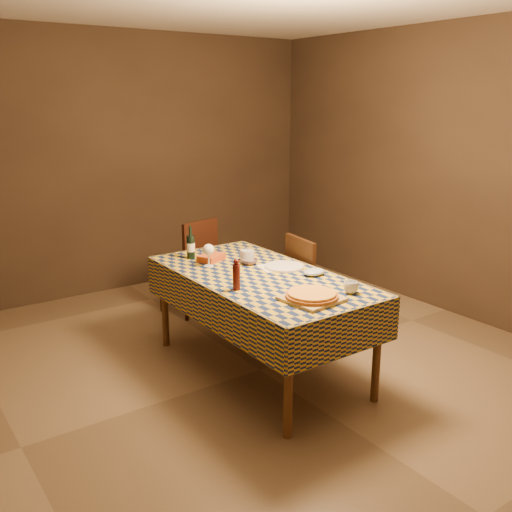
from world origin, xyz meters
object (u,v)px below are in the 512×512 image
Objects in this scene: wine_bottle at (191,246)px; white_plate at (284,267)px; chair_far at (193,261)px; dining_table at (260,284)px; bowl at (249,262)px; chair_right at (311,284)px; pizza at (312,295)px; cutting_board at (312,299)px.

white_plate is (0.46, -0.64, -0.09)m from wine_bottle.
white_plate is 1.35m from chair_far.
bowl reaches higher than dining_table.
bowl is at bearing 171.14° from chair_right.
pizza is 2.03m from chair_far.
chair_right is at bearing -30.01° from wine_bottle.
chair_far is 1.27m from chair_right.
cutting_board is 0.36× the size of chair_right.
cutting_board is 0.92m from bowl.
pizza is at bearing -114.11° from white_plate.
cutting_board is 1.24× the size of wine_bottle.
chair_right reaches higher than bowl.
pizza reaches higher than white_plate.
pizza is 0.74m from white_plate.
chair_right is at bearing -68.20° from chair_far.
chair_far is 1.00× the size of chair_right.
dining_table is 0.65m from pizza.
chair_right is (0.40, 0.14, -0.26)m from white_plate.
cutting_board is 0.74m from white_plate.
chair_far reaches higher than white_plate.
wine_bottle is (-0.29, 0.41, 0.08)m from bowl.
cutting_board is at bearing -83.40° from wine_bottle.
white_plate is at bearing -160.44° from chair_right.
bowl reaches higher than white_plate.
chair_far is (0.23, 2.00, -0.28)m from pizza.
wine_bottle reaches higher than dining_table.
wine_bottle is at bearing 96.60° from cutting_board.
white_plate is 0.32× the size of chair_right.
cutting_board is 0.80× the size of pizza.
bowl reaches higher than cutting_board.
cutting_board is at bearing -114.11° from white_plate.
dining_table is 0.65m from cutting_board.
bowl is at bearing -54.47° from wine_bottle.
dining_table is at bearing -73.32° from wine_bottle.
wine_bottle is at bearing 96.60° from pizza.
chair_far reaches higher than dining_table.
pizza is 3.18× the size of bowl.
chair_far reaches higher than pizza.
pizza is at bearing -83.40° from wine_bottle.
cutting_board is 1.11m from chair_right.
chair_far is at bearing 60.67° from wine_bottle.
chair_far is (0.38, 0.68, -0.35)m from wine_bottle.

